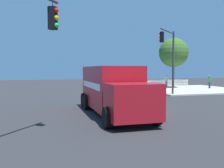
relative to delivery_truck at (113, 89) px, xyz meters
name	(u,v)px	position (x,y,z in m)	size (l,w,h in m)	color
ground_plane	(128,111)	(-1.21, -0.76, -1.50)	(100.00, 100.00, 0.00)	#2B2B2D
sidewalk_corner_near	(190,89)	(-14.53, -14.07, -1.43)	(12.57, 12.57, 0.14)	#B2ADA0
delivery_truck	(113,89)	(0.00, 0.00, 0.00)	(2.78, 8.12, 2.88)	#AD141E
traffic_light_primary	(170,53)	(-8.09, -7.83, 2.83)	(2.96, 2.84, 6.44)	#38383D
traffic_light_secondary	(0,30)	(5.26, 5.72, 2.43)	(3.02, 4.11, 5.68)	#38383D
pedestrian_near_corner	(210,81)	(-17.63, -14.13, -0.34)	(0.24, 0.53, 1.78)	navy
pedestrian_crossing	(166,80)	(-12.88, -17.34, -0.38)	(0.53, 0.23, 1.71)	gray
picket_fence_run	(167,83)	(-14.53, -20.11, -0.88)	(7.30, 0.05, 0.95)	silver
shade_tree_near	(174,53)	(-13.45, -16.47, 3.51)	(4.04, 4.04, 6.90)	brown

